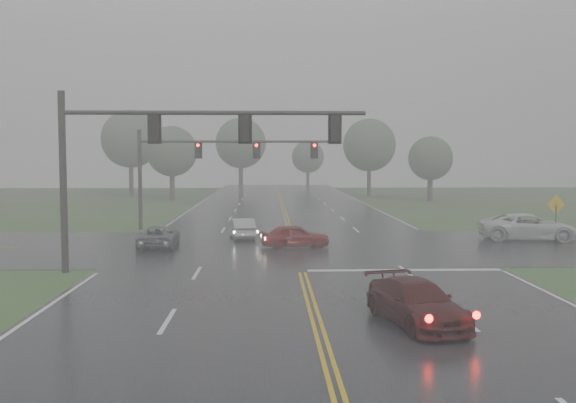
{
  "coord_description": "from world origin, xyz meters",
  "views": [
    {
      "loc": [
        -1.44,
        -13.16,
        4.98
      ],
      "look_at": [
        -0.55,
        16.0,
        2.94
      ],
      "focal_mm": 40.0,
      "sensor_mm": 36.0,
      "label": 1
    }
  ],
  "objects_px": {
    "sedan_maroon": "(416,325)",
    "sedan_silver": "(242,239)",
    "signal_gantry_near": "(156,146)",
    "pickup_white": "(529,241)",
    "sedan_red": "(295,248)",
    "signal_gantry_far": "(202,159)",
    "car_grey": "(159,248)"
  },
  "relations": [
    {
      "from": "car_grey",
      "to": "sedan_red",
      "type": "bearing_deg",
      "value": 175.91
    },
    {
      "from": "car_grey",
      "to": "signal_gantry_far",
      "type": "relative_size",
      "value": 0.32
    },
    {
      "from": "sedan_maroon",
      "to": "pickup_white",
      "type": "bearing_deg",
      "value": 45.91
    },
    {
      "from": "sedan_red",
      "to": "car_grey",
      "type": "xyz_separation_m",
      "value": [
        -7.45,
        0.29,
        0.0
      ]
    },
    {
      "from": "sedan_red",
      "to": "signal_gantry_far",
      "type": "height_order",
      "value": "signal_gantry_far"
    },
    {
      "from": "sedan_red",
      "to": "sedan_silver",
      "type": "distance_m",
      "value": 5.06
    },
    {
      "from": "sedan_maroon",
      "to": "car_grey",
      "type": "relative_size",
      "value": 1.05
    },
    {
      "from": "car_grey",
      "to": "pickup_white",
      "type": "relative_size",
      "value": 0.74
    },
    {
      "from": "sedan_silver",
      "to": "sedan_maroon",
      "type": "bearing_deg",
      "value": 97.15
    },
    {
      "from": "sedan_silver",
      "to": "signal_gantry_far",
      "type": "bearing_deg",
      "value": -69.91
    },
    {
      "from": "sedan_maroon",
      "to": "signal_gantry_far",
      "type": "bearing_deg",
      "value": 95.83
    },
    {
      "from": "sedan_red",
      "to": "sedan_silver",
      "type": "relative_size",
      "value": 0.99
    },
    {
      "from": "car_grey",
      "to": "sedan_maroon",
      "type": "bearing_deg",
      "value": 120.35
    },
    {
      "from": "signal_gantry_far",
      "to": "signal_gantry_near",
      "type": "bearing_deg",
      "value": -90.83
    },
    {
      "from": "sedan_maroon",
      "to": "pickup_white",
      "type": "height_order",
      "value": "pickup_white"
    },
    {
      "from": "car_grey",
      "to": "signal_gantry_far",
      "type": "distance_m",
      "value": 10.3
    },
    {
      "from": "sedan_red",
      "to": "car_grey",
      "type": "distance_m",
      "value": 7.46
    },
    {
      "from": "sedan_maroon",
      "to": "car_grey",
      "type": "bearing_deg",
      "value": 108.72
    },
    {
      "from": "sedan_red",
      "to": "signal_gantry_far",
      "type": "xyz_separation_m",
      "value": [
        -6.01,
        9.27,
        4.83
      ]
    },
    {
      "from": "pickup_white",
      "to": "signal_gantry_far",
      "type": "relative_size",
      "value": 0.43
    },
    {
      "from": "pickup_white",
      "to": "signal_gantry_far",
      "type": "distance_m",
      "value": 21.64
    },
    {
      "from": "sedan_silver",
      "to": "signal_gantry_near",
      "type": "bearing_deg",
      "value": 64.67
    },
    {
      "from": "signal_gantry_near",
      "to": "pickup_white",
      "type": "bearing_deg",
      "value": 25.62
    },
    {
      "from": "sedan_maroon",
      "to": "signal_gantry_far",
      "type": "height_order",
      "value": "signal_gantry_far"
    },
    {
      "from": "sedan_red",
      "to": "car_grey",
      "type": "height_order",
      "value": "sedan_red"
    },
    {
      "from": "car_grey",
      "to": "signal_gantry_near",
      "type": "relative_size",
      "value": 0.32
    },
    {
      "from": "sedan_maroon",
      "to": "sedan_silver",
      "type": "bearing_deg",
      "value": 92.97
    },
    {
      "from": "sedan_maroon",
      "to": "sedan_silver",
      "type": "height_order",
      "value": "sedan_maroon"
    },
    {
      "from": "signal_gantry_near",
      "to": "signal_gantry_far",
      "type": "relative_size",
      "value": 0.98
    },
    {
      "from": "signal_gantry_near",
      "to": "signal_gantry_far",
      "type": "bearing_deg",
      "value": 89.17
    },
    {
      "from": "sedan_maroon",
      "to": "signal_gantry_far",
      "type": "distance_m",
      "value": 27.38
    },
    {
      "from": "signal_gantry_far",
      "to": "sedan_red",
      "type": "bearing_deg",
      "value": -57.02
    }
  ]
}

